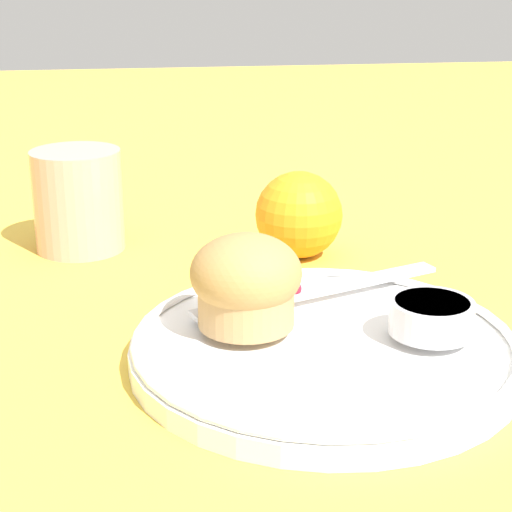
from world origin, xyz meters
TOP-DOWN VIEW (x-y plane):
  - ground_plane at (0.00, 0.00)m, footprint 3.00×3.00m
  - plate at (-0.01, 0.01)m, footprint 0.25×0.25m
  - muffin at (-0.06, 0.03)m, footprint 0.07×0.07m
  - cream_ramekin at (0.06, 0.00)m, footprint 0.05×0.05m
  - berry_pair at (-0.03, 0.07)m, footprint 0.02×0.01m
  - butter_knife at (-0.00, 0.08)m, footprint 0.19×0.08m
  - orange_fruit at (0.01, 0.21)m, footprint 0.08×0.08m
  - juice_glass at (-0.18, 0.26)m, footprint 0.08×0.08m

SIDE VIEW (x-z plane):
  - ground_plane at x=0.00m, z-range 0.00..0.00m
  - plate at x=-0.01m, z-range 0.00..0.02m
  - butter_knife at x=0.00m, z-range 0.02..0.02m
  - berry_pair at x=-0.03m, z-range 0.02..0.03m
  - cream_ramekin at x=0.06m, z-range 0.02..0.04m
  - orange_fruit at x=0.01m, z-range 0.00..0.08m
  - juice_glass at x=-0.18m, z-range 0.00..0.09m
  - muffin at x=-0.06m, z-range 0.02..0.08m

